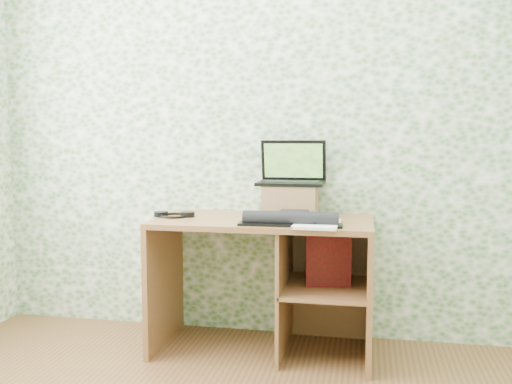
% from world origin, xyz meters
% --- Properties ---
extents(wall_back, '(3.50, 0.00, 3.50)m').
position_xyz_m(wall_back, '(0.00, 1.75, 1.30)').
color(wall_back, white).
rests_on(wall_back, ground).
extents(desk, '(1.20, 0.60, 0.75)m').
position_xyz_m(desk, '(0.08, 1.47, 0.48)').
color(desk, brown).
rests_on(desk, floor).
extents(riser, '(0.30, 0.25, 0.18)m').
position_xyz_m(riser, '(0.13, 1.58, 0.84)').
color(riser, olive).
rests_on(riser, desk).
extents(laptop, '(0.38, 0.27, 0.25)m').
position_xyz_m(laptop, '(0.13, 1.63, 0.99)').
color(laptop, black).
rests_on(laptop, riser).
extents(keyboard, '(0.54, 0.28, 0.07)m').
position_xyz_m(keyboard, '(0.18, 1.31, 0.78)').
color(keyboard, black).
rests_on(keyboard, desk).
extents(headphones, '(0.23, 0.19, 0.03)m').
position_xyz_m(headphones, '(-0.51, 1.43, 0.76)').
color(headphones, black).
rests_on(headphones, desk).
extents(notepad, '(0.23, 0.32, 0.01)m').
position_xyz_m(notepad, '(0.31, 1.28, 0.76)').
color(notepad, white).
rests_on(notepad, desk).
extents(mouse, '(0.08, 0.11, 0.03)m').
position_xyz_m(mouse, '(0.29, 1.26, 0.78)').
color(mouse, '#B2B2B5').
rests_on(mouse, notepad).
extents(pen, '(0.04, 0.14, 0.01)m').
position_xyz_m(pen, '(0.34, 1.32, 0.77)').
color(pen, black).
rests_on(pen, notepad).
extents(red_box, '(0.25, 0.11, 0.29)m').
position_xyz_m(red_box, '(0.36, 1.44, 0.54)').
color(red_box, maroon).
rests_on(red_box, desk).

